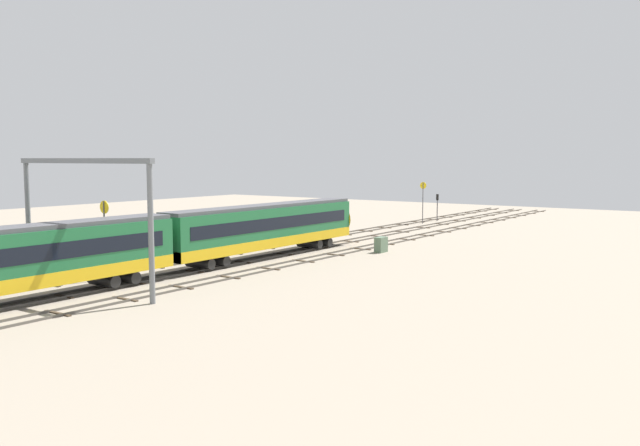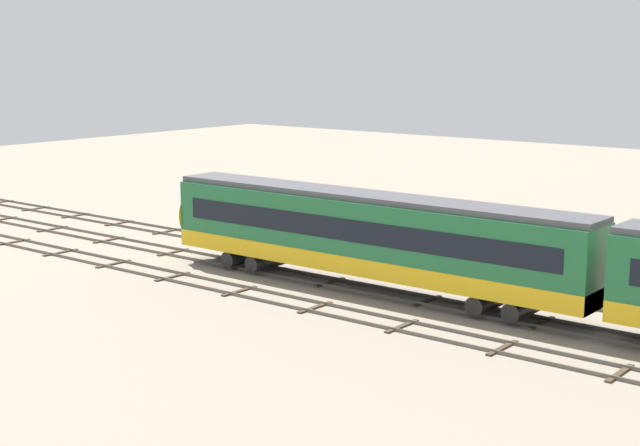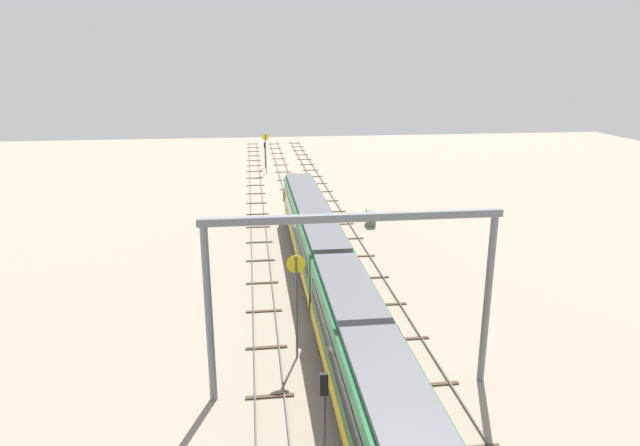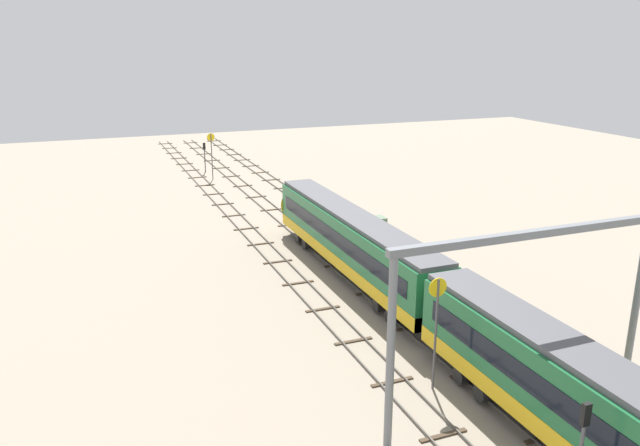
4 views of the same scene
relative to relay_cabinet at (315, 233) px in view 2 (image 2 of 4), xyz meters
name	(u,v)px [view 2 (image 2 of 4)]	position (x,y,z in m)	size (l,w,h in m)	color
ground_plane	(330,283)	(-6.63, 7.03, -0.75)	(152.90, 152.90, 0.00)	gray
track_near_foreground	(377,267)	(-6.63, 2.79, -0.68)	(136.90, 2.40, 0.16)	#59544C
track_with_train	(330,282)	(-6.63, 7.03, -0.68)	(136.90, 2.40, 0.16)	#59544C
track_middle	(276,298)	(-6.63, 11.28, -0.68)	(136.90, 2.40, 0.16)	#59544C
relay_cabinet	(315,233)	(0.00, 0.00, 0.00)	(1.44, 0.77, 1.50)	#597259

